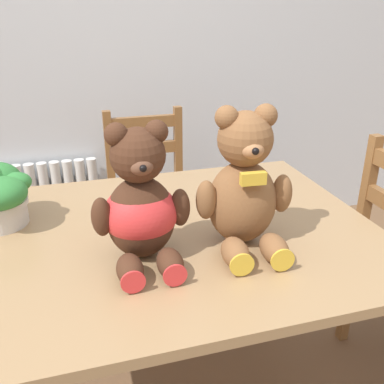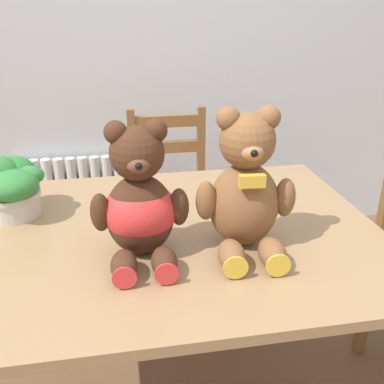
% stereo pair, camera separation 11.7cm
% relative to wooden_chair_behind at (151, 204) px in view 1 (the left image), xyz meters
% --- Properties ---
extents(wall_back, '(8.00, 0.04, 2.60)m').
position_rel_wooden_chair_behind_xyz_m(wall_back, '(-0.11, 0.55, 0.83)').
color(wall_back, silver).
rests_on(wall_back, ground_plane).
extents(radiator, '(0.63, 0.10, 0.59)m').
position_rel_wooden_chair_behind_xyz_m(radiator, '(-0.55, 0.48, -0.21)').
color(radiator, silver).
rests_on(radiator, ground_plane).
extents(dining_table, '(1.31, 0.99, 0.78)m').
position_rel_wooden_chair_behind_xyz_m(dining_table, '(-0.11, -0.86, 0.21)').
color(dining_table, '#9E7A51').
rests_on(dining_table, ground_plane).
extents(wooden_chair_behind, '(0.41, 0.41, 0.94)m').
position_rel_wooden_chair_behind_xyz_m(wooden_chair_behind, '(0.00, 0.00, 0.00)').
color(wooden_chair_behind, brown).
rests_on(wooden_chair_behind, ground_plane).
extents(teddy_bear_left, '(0.26, 0.27, 0.38)m').
position_rel_wooden_chair_behind_xyz_m(teddy_bear_left, '(-0.20, -0.98, 0.46)').
color(teddy_bear_left, '#472819').
rests_on(teddy_bear_left, dining_table).
extents(teddy_bear_right, '(0.28, 0.29, 0.40)m').
position_rel_wooden_chair_behind_xyz_m(teddy_bear_right, '(0.09, -0.98, 0.48)').
color(teddy_bear_right, brown).
rests_on(teddy_bear_right, dining_table).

